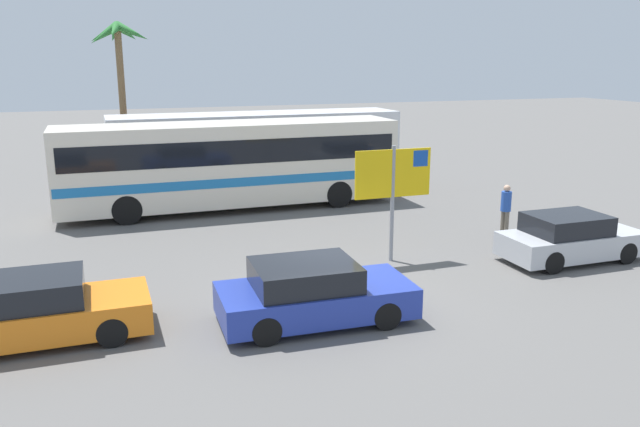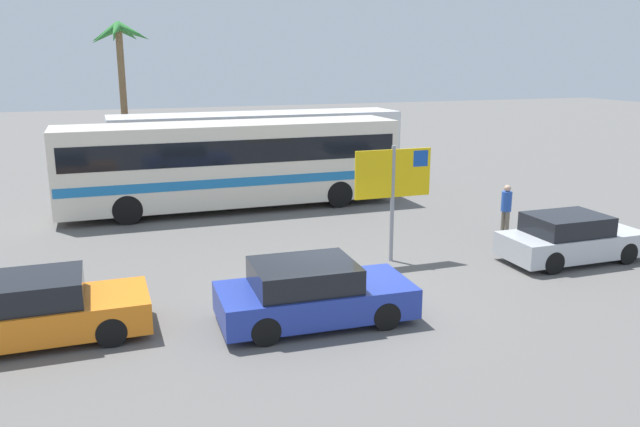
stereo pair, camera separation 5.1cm
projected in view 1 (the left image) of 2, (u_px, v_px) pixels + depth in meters
The scene contains 9 objects.
ground at pixel (335, 302), 14.69m from camera, with size 120.00×120.00×0.00m, color #605E5B.
bus_front_coach at pixel (231, 161), 23.39m from camera, with size 12.28×2.59×3.17m.
bus_rear_coach at pixel (257, 146), 27.41m from camera, with size 12.28×2.59×3.17m.
ferry_sign at pixel (395, 178), 17.16m from camera, with size 2.20×0.11×3.20m.
car_orange at pixel (38, 310), 12.57m from camera, with size 4.13×1.76×1.32m.
car_blue at pixel (313, 293), 13.46m from camera, with size 4.15×1.99×1.32m.
car_silver at pixel (570, 238), 17.55m from camera, with size 3.94×1.70×1.32m.
pedestrian_by_bus at pixel (506, 206), 20.02m from camera, with size 0.32×0.32×1.62m.
palm_tree_seaside at pixel (119, 51), 29.55m from camera, with size 2.88×3.00×7.09m.
Camera 1 is at (-4.93, -12.88, 5.48)m, focal length 35.84 mm.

